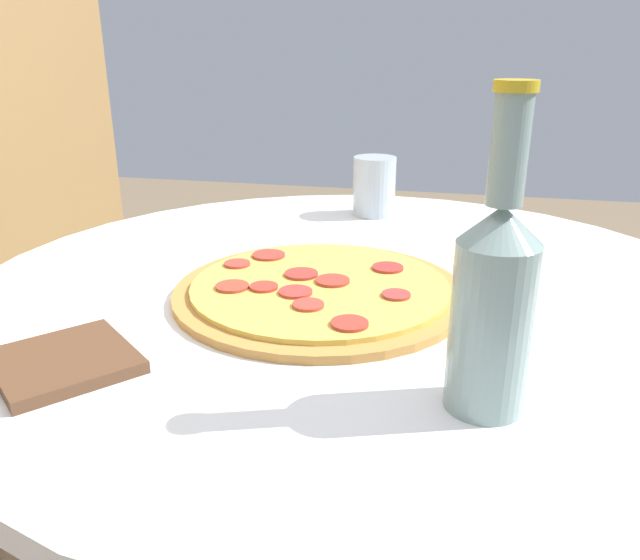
{
  "coord_description": "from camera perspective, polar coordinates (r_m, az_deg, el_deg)",
  "views": [
    {
      "loc": [
        -0.72,
        -0.12,
        1.06
      ],
      "look_at": [
        -0.05,
        0.03,
        0.8
      ],
      "focal_mm": 35.0,
      "sensor_mm": 36.0,
      "label": 1
    }
  ],
  "objects": [
    {
      "name": "pizza_paddle",
      "position": [
        0.62,
        -25.06,
        -7.59
      ],
      "size": [
        0.23,
        0.2,
        0.02
      ],
      "rotation": [
        0.0,
        0.0,
        2.45
      ],
      "color": "brown",
      "rests_on": "table"
    },
    {
      "name": "table",
      "position": [
        0.88,
        2.97,
        -13.41
      ],
      "size": [
        0.97,
        0.97,
        0.78
      ],
      "color": "white",
      "rests_on": "ground_plane"
    },
    {
      "name": "drinking_glass",
      "position": [
        1.09,
        4.98,
        8.53
      ],
      "size": [
        0.07,
        0.07,
        0.1
      ],
      "color": "#ADBCC6",
      "rests_on": "table"
    },
    {
      "name": "beer_bottle",
      "position": [
        0.5,
        15.58,
        -1.61
      ],
      "size": [
        0.06,
        0.06,
        0.26
      ],
      "color": "gray",
      "rests_on": "table"
    },
    {
      "name": "pizza",
      "position": [
        0.74,
        -0.04,
        -0.88
      ],
      "size": [
        0.34,
        0.34,
        0.02
      ],
      "color": "#B77F3D",
      "rests_on": "table"
    }
  ]
}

